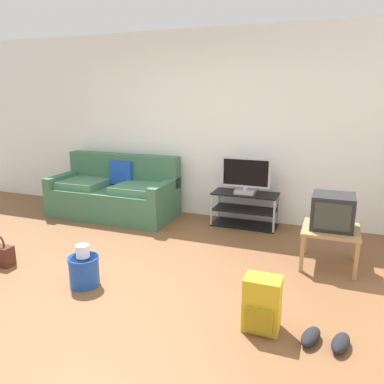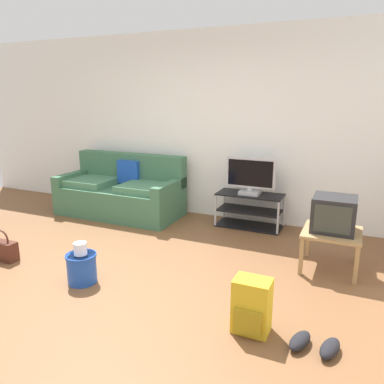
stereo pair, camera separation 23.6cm
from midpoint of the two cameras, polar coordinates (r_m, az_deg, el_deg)
ground_plane at (r=3.86m, az=-8.97°, el=-13.53°), size 9.00×9.80×0.02m
wall_back at (r=5.64m, az=4.32°, el=9.87°), size 9.00×0.10×2.70m
couch at (r=5.89m, az=-9.45°, el=-0.10°), size 1.87×0.87×0.91m
tv_stand at (r=5.34m, az=9.93°, el=-2.74°), size 0.90×0.41×0.47m
flat_tv at (r=5.20m, az=10.09°, el=2.31°), size 0.68×0.22×0.50m
side_table at (r=4.25m, az=21.85°, el=-6.22°), size 0.58×0.58×0.42m
crt_tv at (r=4.19m, az=22.16°, el=-3.08°), size 0.42×0.41×0.36m
backpack at (r=3.08m, az=11.27°, el=-16.57°), size 0.28×0.27×0.43m
handbag at (r=4.69m, az=-25.38°, el=-7.87°), size 0.35×0.13×0.36m
cleaning_bucket at (r=3.87m, az=-14.63°, el=-10.76°), size 0.30×0.30×0.41m
sneakers_pair at (r=3.09m, az=20.26°, el=-20.82°), size 0.39×0.29×0.09m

